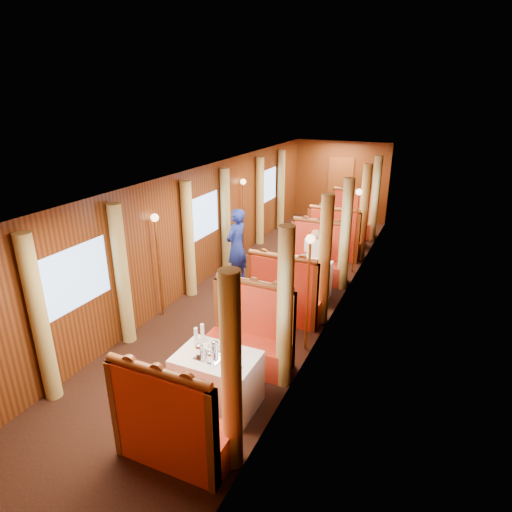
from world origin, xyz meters
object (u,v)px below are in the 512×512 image
Objects in this scene: table_near at (217,380)px; steward at (237,246)px; table_mid at (302,280)px; tea_tray at (209,357)px; banquette_near_aft at (250,339)px; table_far at (343,232)px; banquette_far_aft at (352,221)px; teapot_back at (215,348)px; banquette_near_fwd at (172,429)px; rose_vase_far at (346,212)px; banquette_mid_fwd at (284,299)px; banquette_mid_aft at (317,261)px; teapot_left at (200,352)px; passenger at (314,251)px; fruit_plate at (235,364)px; teapot_right at (210,359)px; rose_vase_mid at (305,255)px; banquette_far_fwd at (334,241)px.

table_near is 0.64× the size of steward.
tea_tray is (-0.06, -3.57, 0.38)m from table_mid.
banquette_near_aft is 1.28× the size of table_far.
banquette_far_aft is 7.95m from teapot_back.
banquette_near_fwd is 8.04m from rose_vase_far.
banquette_near_aft is at bearing -90.00° from banquette_mid_fwd.
banquette_mid_aft is at bearing 90.00° from banquette_mid_fwd.
banquette_near_fwd is at bearing -86.17° from tea_tray.
teapot_left is 4.03m from steward.
passenger reaches higher than teapot_left.
banquette_mid_aft is 8.43× the size of teapot_back.
fruit_plate is at bearing -74.38° from banquette_near_aft.
teapot_left is (-0.19, -4.61, 0.40)m from banquette_mid_aft.
tea_tray is at bearing -90.66° from rose_vase_far.
table_near is at bearing 32.87° from steward.
banquette_far_aft is 8.18m from teapot_right.
banquette_far_aft reaches higher than tea_tray.
table_far is at bearing 71.97° from teapot_back.
table_mid is 1.38× the size of passenger.
rose_vase_mid reaches higher than teapot_back.
banquette_far_aft is 0.82× the size of steward.
tea_tray is at bearing -91.01° from table_mid.
teapot_left is at bearing -91.76° from banquette_far_fwd.
table_far is 3.68m from steward.
rose_vase_mid is at bearing 89.54° from banquette_near_fwd.
table_mid is 3.63m from teapot_left.
banquette_mid_fwd is 2.03m from banquette_mid_aft.
banquette_far_fwd reaches higher than passenger.
teapot_right is at bearing 1.50° from teapot_left.
fruit_plate is (0.31, -2.57, 0.35)m from banquette_mid_fwd.
rose_vase_mid is at bearing 93.27° from steward.
table_near is 0.78× the size of banquette_far_aft.
tea_tray is 0.94× the size of rose_vase_mid.
banquette_mid_fwd reaches higher than table_far.
teapot_back is 0.44× the size of rose_vase_mid.
banquette_mid_fwd reaches higher than rose_vase_far.
banquette_mid_aft is at bearing 90.00° from banquette_near_fwd.
table_near is 4.89× the size of fruit_plate.
rose_vase_mid is (0.04, -4.51, 0.50)m from banquette_far_aft.
banquette_far_fwd reaches higher than table_far.
passenger is (-0.00, -3.75, 0.32)m from banquette_far_aft.
banquette_near_aft is 1.02m from teapot_back.
rose_vase_mid is at bearing -89.17° from banquette_far_fwd.
rose_vase_far is (0.02, -1.00, 0.50)m from banquette_far_aft.
banquette_far_aft is 7.81× the size of teapot_left.
banquette_mid_aft is 1.13m from rose_vase_mid.
rose_vase_far is (0.02, 4.53, 0.50)m from banquette_mid_fwd.
banquette_mid_aft is (0.00, 2.03, 0.00)m from banquette_mid_fwd.
teapot_left is 4.36m from passenger.
passenger is (-0.31, 4.35, -0.03)m from fruit_plate.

